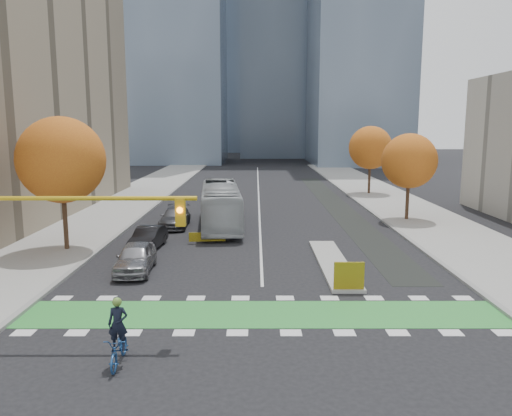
{
  "coord_description": "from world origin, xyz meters",
  "views": [
    {
      "loc": [
        -0.31,
        -18.01,
        7.64
      ],
      "look_at": [
        -0.3,
        10.13,
        3.0
      ],
      "focal_mm": 35.0,
      "sensor_mm": 36.0,
      "label": 1
    }
  ],
  "objects_px": {
    "parked_car_b": "(148,238)",
    "hazard_board": "(349,276)",
    "cyclist": "(119,342)",
    "parked_car_a": "(136,258)",
    "tree_west": "(61,160)",
    "tree_east_near": "(409,161)",
    "traffic_signal_west": "(43,228)",
    "bus": "(221,205)",
    "tree_east_far": "(370,148)",
    "parked_car_c": "(175,218)"
  },
  "relations": [
    {
      "from": "traffic_signal_west",
      "to": "parked_car_a",
      "type": "distance_m",
      "value": 8.79
    },
    {
      "from": "tree_east_far",
      "to": "bus",
      "type": "height_order",
      "value": "tree_east_far"
    },
    {
      "from": "tree_east_far",
      "to": "parked_car_c",
      "type": "xyz_separation_m",
      "value": [
        -19.0,
        -18.53,
        -4.52
      ]
    },
    {
      "from": "bus",
      "to": "traffic_signal_west",
      "type": "bearing_deg",
      "value": -108.79
    },
    {
      "from": "tree_west",
      "to": "traffic_signal_west",
      "type": "relative_size",
      "value": 0.96
    },
    {
      "from": "traffic_signal_west",
      "to": "parked_car_c",
      "type": "height_order",
      "value": "traffic_signal_west"
    },
    {
      "from": "tree_east_far",
      "to": "hazard_board",
      "type": "bearing_deg",
      "value": -104.12
    },
    {
      "from": "tree_west",
      "to": "cyclist",
      "type": "bearing_deg",
      "value": -63.94
    },
    {
      "from": "parked_car_b",
      "to": "parked_car_c",
      "type": "bearing_deg",
      "value": 90.41
    },
    {
      "from": "tree_west",
      "to": "bus",
      "type": "relative_size",
      "value": 0.69
    },
    {
      "from": "tree_west",
      "to": "hazard_board",
      "type": "bearing_deg",
      "value": -25.99
    },
    {
      "from": "hazard_board",
      "to": "parked_car_b",
      "type": "height_order",
      "value": "hazard_board"
    },
    {
      "from": "cyclist",
      "to": "parked_car_c",
      "type": "relative_size",
      "value": 0.45
    },
    {
      "from": "parked_car_b",
      "to": "hazard_board",
      "type": "bearing_deg",
      "value": -31.8
    },
    {
      "from": "tree_east_far",
      "to": "parked_car_b",
      "type": "bearing_deg",
      "value": -127.57
    },
    {
      "from": "hazard_board",
      "to": "tree_east_near",
      "type": "xyz_separation_m",
      "value": [
        8.0,
        17.8,
        4.06
      ]
    },
    {
      "from": "tree_east_near",
      "to": "parked_car_b",
      "type": "xyz_separation_m",
      "value": [
        -19.08,
        -9.45,
        -4.17
      ]
    },
    {
      "from": "tree_west",
      "to": "tree_east_far",
      "type": "distance_m",
      "value": 35.73
    },
    {
      "from": "hazard_board",
      "to": "tree_west",
      "type": "distance_m",
      "value": 18.44
    },
    {
      "from": "cyclist",
      "to": "parked_car_b",
      "type": "bearing_deg",
      "value": 97.09
    },
    {
      "from": "hazard_board",
      "to": "parked_car_b",
      "type": "relative_size",
      "value": 0.33
    },
    {
      "from": "parked_car_a",
      "to": "tree_east_far",
      "type": "bearing_deg",
      "value": 54.76
    },
    {
      "from": "tree_east_near",
      "to": "parked_car_a",
      "type": "height_order",
      "value": "tree_east_near"
    },
    {
      "from": "traffic_signal_west",
      "to": "parked_car_b",
      "type": "relative_size",
      "value": 2.03
    },
    {
      "from": "tree_east_far",
      "to": "parked_car_b",
      "type": "relative_size",
      "value": 1.82
    },
    {
      "from": "tree_east_near",
      "to": "tree_east_far",
      "type": "height_order",
      "value": "tree_east_far"
    },
    {
      "from": "tree_west",
      "to": "tree_east_near",
      "type": "relative_size",
      "value": 1.16
    },
    {
      "from": "tree_east_near",
      "to": "parked_car_b",
      "type": "distance_m",
      "value": 21.7
    },
    {
      "from": "tree_west",
      "to": "cyclist",
      "type": "distance_m",
      "value": 17.25
    },
    {
      "from": "tree_east_far",
      "to": "bus",
      "type": "xyz_separation_m",
      "value": [
        -15.5,
        -18.34,
        -3.58
      ]
    },
    {
      "from": "hazard_board",
      "to": "bus",
      "type": "bearing_deg",
      "value": 114.36
    },
    {
      "from": "cyclist",
      "to": "bus",
      "type": "xyz_separation_m",
      "value": [
        1.73,
        22.53,
        0.9
      ]
    },
    {
      "from": "parked_car_b",
      "to": "traffic_signal_west",
      "type": "bearing_deg",
      "value": -88.54
    },
    {
      "from": "tree_east_far",
      "to": "bus",
      "type": "relative_size",
      "value": 0.64
    },
    {
      "from": "tree_east_near",
      "to": "parked_car_c",
      "type": "xyz_separation_m",
      "value": [
        -18.5,
        -2.53,
        -4.14
      ]
    },
    {
      "from": "bus",
      "to": "parked_car_a",
      "type": "distance_m",
      "value": 12.69
    },
    {
      "from": "cyclist",
      "to": "parked_car_a",
      "type": "distance_m",
      "value": 10.6
    },
    {
      "from": "traffic_signal_west",
      "to": "cyclist",
      "type": "bearing_deg",
      "value": -36.38
    },
    {
      "from": "tree_east_far",
      "to": "tree_east_near",
      "type": "bearing_deg",
      "value": -91.79
    },
    {
      "from": "cyclist",
      "to": "traffic_signal_west",
      "type": "bearing_deg",
      "value": 142.04
    },
    {
      "from": "cyclist",
      "to": "parked_car_b",
      "type": "height_order",
      "value": "cyclist"
    },
    {
      "from": "traffic_signal_west",
      "to": "hazard_board",
      "type": "bearing_deg",
      "value": 21.55
    },
    {
      "from": "parked_car_c",
      "to": "bus",
      "type": "bearing_deg",
      "value": 1.81
    },
    {
      "from": "tree_east_near",
      "to": "parked_car_b",
      "type": "height_order",
      "value": "tree_east_near"
    },
    {
      "from": "tree_west",
      "to": "tree_east_near",
      "type": "distance_m",
      "value": 26.01
    },
    {
      "from": "hazard_board",
      "to": "bus",
      "type": "height_order",
      "value": "bus"
    },
    {
      "from": "parked_car_a",
      "to": "bus",
      "type": "bearing_deg",
      "value": 70.09
    },
    {
      "from": "hazard_board",
      "to": "parked_car_a",
      "type": "relative_size",
      "value": 0.31
    },
    {
      "from": "hazard_board",
      "to": "parked_car_c",
      "type": "xyz_separation_m",
      "value": [
        -10.5,
        15.27,
        -0.08
      ]
    },
    {
      "from": "traffic_signal_west",
      "to": "bus",
      "type": "distance_m",
      "value": 20.9
    }
  ]
}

